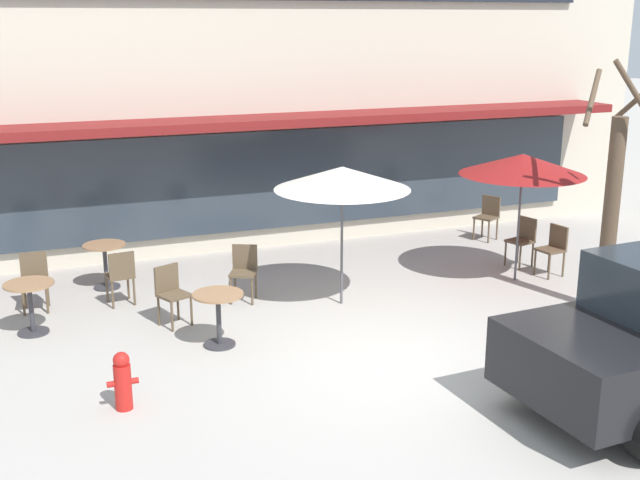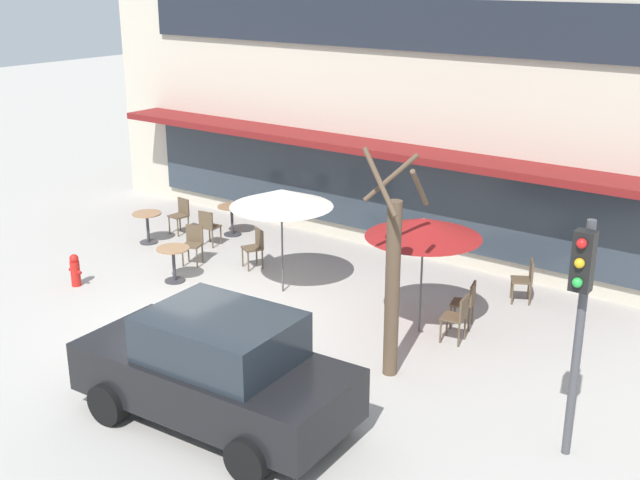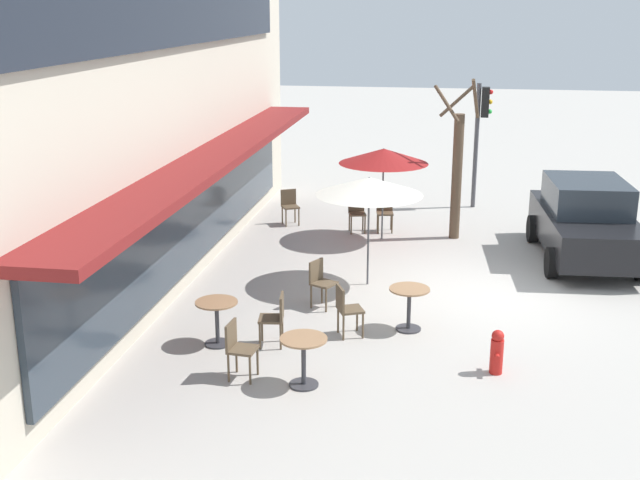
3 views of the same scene
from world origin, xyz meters
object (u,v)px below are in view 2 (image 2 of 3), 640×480
(cafe_table_streetside, at_px, (174,259))
(patio_umbrella_green_folded, at_px, (424,228))
(cafe_table_near_wall, at_px, (147,223))
(traffic_light_pole, at_px, (580,303))
(cafe_chair_6, at_px, (255,245))
(cafe_chair_0, at_px, (181,213))
(cafe_chair_3, at_px, (526,278))
(fire_hydrant, at_px, (75,270))
(cafe_table_by_tree, at_px, (232,215))
(parked_sedan, at_px, (216,369))
(cafe_chair_5, at_px, (458,315))
(patio_umbrella_cream_folded, at_px, (281,198))
(cafe_chair_4, at_px, (193,242))
(cafe_chair_1, at_px, (209,225))
(cafe_chair_2, at_px, (467,301))
(street_tree, at_px, (393,279))

(cafe_table_streetside, height_order, patio_umbrella_green_folded, patio_umbrella_green_folded)
(cafe_table_near_wall, bearing_deg, traffic_light_pole, -13.67)
(cafe_chair_6, bearing_deg, patio_umbrella_green_folded, -9.06)
(cafe_table_near_wall, relative_size, cafe_chair_0, 0.85)
(patio_umbrella_green_folded, relative_size, cafe_chair_3, 2.47)
(cafe_table_near_wall, height_order, fire_hydrant, cafe_table_near_wall)
(cafe_table_by_tree, xyz_separation_m, cafe_chair_0, (-1.14, -0.66, 0.01))
(parked_sedan, xyz_separation_m, traffic_light_pole, (4.44, 2.20, 1.42))
(cafe_table_by_tree, xyz_separation_m, cafe_chair_5, (7.39, -2.14, 0.01))
(cafe_table_by_tree, height_order, cafe_chair_3, cafe_chair_3)
(cafe_chair_6, height_order, traffic_light_pole, traffic_light_pole)
(patio_umbrella_green_folded, height_order, cafe_chair_3, patio_umbrella_green_folded)
(patio_umbrella_cream_folded, xyz_separation_m, traffic_light_pole, (6.86, -2.32, 0.27))
(cafe_chair_0, bearing_deg, cafe_chair_3, 6.29)
(cafe_table_near_wall, xyz_separation_m, cafe_chair_3, (8.87, 1.99, 0.01))
(cafe_chair_4, distance_m, cafe_chair_6, 1.44)
(parked_sedan, bearing_deg, cafe_chair_1, 134.82)
(patio_umbrella_green_folded, height_order, cafe_chair_5, patio_umbrella_green_folded)
(traffic_light_pole, relative_size, fire_hydrant, 4.82)
(cafe_chair_6, xyz_separation_m, fire_hydrant, (-2.34, -3.10, -0.17))
(cafe_table_streetside, distance_m, traffic_light_pole, 9.36)
(cafe_table_streetside, distance_m, cafe_chair_6, 1.88)
(cafe_chair_2, bearing_deg, cafe_table_near_wall, -178.57)
(cafe_table_by_tree, xyz_separation_m, patio_umbrella_green_folded, (6.62, -2.15, 1.51))
(cafe_table_streetside, bearing_deg, cafe_chair_2, 14.92)
(cafe_table_streetside, height_order, cafe_chair_1, cafe_chair_1)
(cafe_chair_0, height_order, cafe_chair_6, same)
(cafe_chair_2, distance_m, fire_hydrant, 8.17)
(cafe_chair_3, height_order, cafe_chair_6, same)
(cafe_chair_2, distance_m, street_tree, 2.66)
(cafe_chair_5, bearing_deg, cafe_table_by_tree, 163.83)
(cafe_chair_2, relative_size, parked_sedan, 0.21)
(cafe_chair_3, relative_size, fire_hydrant, 1.26)
(cafe_chair_6, bearing_deg, parked_sedan, -54.14)
(cafe_chair_4, xyz_separation_m, traffic_light_pole, (9.53, -2.41, 1.77))
(cafe_chair_5, bearing_deg, cafe_chair_6, 172.24)
(patio_umbrella_green_folded, xyz_separation_m, cafe_chair_1, (-6.50, 1.19, -1.50))
(cafe_table_near_wall, height_order, cafe_table_by_tree, same)
(parked_sedan, distance_m, traffic_light_pole, 5.15)
(cafe_table_by_tree, distance_m, cafe_chair_4, 2.17)
(cafe_chair_0, xyz_separation_m, cafe_chair_2, (8.37, -0.81, 0.00))
(street_tree, bearing_deg, patio_umbrella_green_folded, 103.76)
(cafe_table_by_tree, relative_size, patio_umbrella_cream_folded, 0.35)
(traffic_light_pole, bearing_deg, cafe_chair_3, 118.53)
(cafe_chair_6, height_order, street_tree, street_tree)
(patio_umbrella_cream_folded, xyz_separation_m, cafe_chair_6, (-1.38, 0.73, -1.50))
(cafe_chair_3, distance_m, cafe_chair_4, 7.33)
(patio_umbrella_cream_folded, bearing_deg, parked_sedan, -61.84)
(cafe_chair_6, bearing_deg, traffic_light_pole, -20.36)
(cafe_table_near_wall, bearing_deg, fire_hydrant, -72.61)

